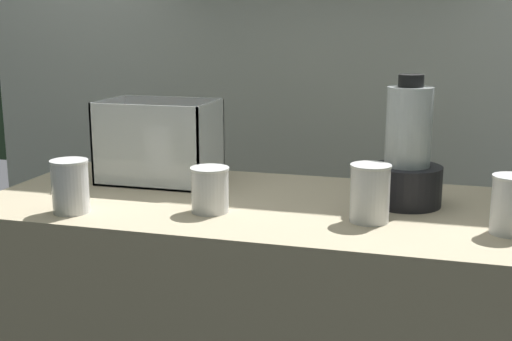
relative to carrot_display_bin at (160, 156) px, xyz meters
name	(u,v)px	position (x,y,z in m)	size (l,w,h in m)	color
back_wall_unit	(315,47)	(0.33, 0.63, 0.29)	(2.60, 0.24, 2.50)	silver
carrot_display_bin	(160,156)	(0.00, 0.00, 0.00)	(0.32, 0.21, 0.23)	white
blender_pitcher	(407,158)	(0.70, -0.07, 0.05)	(0.18, 0.18, 0.33)	black
juice_cup_pomegranate_far_left	(71,190)	(-0.07, -0.36, -0.02)	(0.09, 0.09, 0.13)	white
juice_cup_carrot_left	(210,192)	(0.25, -0.27, -0.02)	(0.09, 0.09, 0.11)	white
juice_cup_beet_middle	(370,197)	(0.63, -0.24, -0.01)	(0.09, 0.09, 0.13)	white
juice_cup_orange_right	(510,208)	(0.93, -0.25, -0.01)	(0.09, 0.09, 0.13)	white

